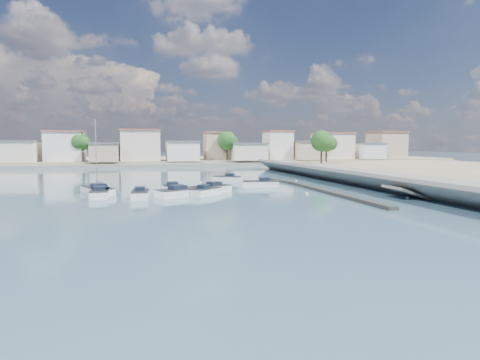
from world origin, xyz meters
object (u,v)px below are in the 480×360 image
(motorboat_f, at_px, (226,179))
(motorboat_g, at_px, (174,190))
(motorboat_a, at_px, (100,194))
(motorboat_e, at_px, (141,194))
(motorboat_b, at_px, (207,192))
(motorboat_c, at_px, (259,184))
(sailboat, at_px, (97,190))
(motorboat_h, at_px, (185,192))
(motorboat_d, at_px, (209,189))

(motorboat_f, distance_m, motorboat_g, 15.82)
(motorboat_a, height_order, motorboat_e, same)
(motorboat_e, bearing_deg, motorboat_b, 3.39)
(motorboat_c, relative_size, sailboat, 0.62)
(motorboat_b, distance_m, motorboat_e, 7.47)
(motorboat_f, height_order, motorboat_g, same)
(motorboat_e, distance_m, motorboat_g, 5.38)
(motorboat_b, xyz_separation_m, motorboat_h, (-2.58, 0.07, 0.00))
(motorboat_e, height_order, motorboat_g, same)
(motorboat_c, distance_m, motorboat_h, 13.07)
(motorboat_a, relative_size, motorboat_e, 1.11)
(motorboat_b, distance_m, motorboat_d, 2.47)
(motorboat_b, xyz_separation_m, motorboat_c, (8.30, 7.29, 0.00))
(motorboat_a, relative_size, motorboat_d, 0.99)
(motorboat_b, bearing_deg, motorboat_d, 76.22)
(motorboat_d, height_order, sailboat, sailboat)
(motorboat_c, xyz_separation_m, sailboat, (-20.88, -2.66, 0.03))
(motorboat_f, xyz_separation_m, sailboat, (-18.08, -11.57, 0.03))
(motorboat_c, xyz_separation_m, motorboat_d, (-7.72, -4.90, -0.00))
(motorboat_a, relative_size, motorboat_h, 0.85)
(motorboat_b, distance_m, motorboat_g, 4.75)
(motorboat_f, bearing_deg, motorboat_g, -124.72)
(motorboat_d, height_order, motorboat_h, same)
(motorboat_a, xyz_separation_m, motorboat_c, (20.16, 5.93, 0.00))
(motorboat_a, height_order, motorboat_c, same)
(motorboat_f, height_order, sailboat, sailboat)
(motorboat_c, height_order, motorboat_h, same)
(motorboat_h, bearing_deg, sailboat, 155.42)
(motorboat_d, bearing_deg, motorboat_a, -175.25)
(motorboat_a, bearing_deg, motorboat_e, -22.25)
(motorboat_e, bearing_deg, motorboat_h, 5.94)
(motorboat_b, relative_size, motorboat_f, 0.84)
(motorboat_f, bearing_deg, sailboat, -147.38)
(sailboat, bearing_deg, motorboat_g, -8.96)
(motorboat_g, xyz_separation_m, motorboat_h, (0.92, -3.14, -0.00))
(motorboat_g, bearing_deg, motorboat_f, 55.28)
(motorboat_c, relative_size, motorboat_g, 1.07)
(motorboat_e, height_order, motorboat_f, same)
(motorboat_e, bearing_deg, sailboat, 135.23)
(motorboat_d, xyz_separation_m, motorboat_g, (-4.09, 0.81, 0.00))
(motorboat_a, distance_m, motorboat_g, 8.56)
(motorboat_d, bearing_deg, sailboat, 170.33)
(motorboat_f, bearing_deg, motorboat_d, -109.62)
(sailboat, bearing_deg, motorboat_h, -24.58)
(motorboat_f, distance_m, sailboat, 21.47)
(motorboat_a, xyz_separation_m, sailboat, (-0.71, 3.28, 0.03))
(motorboat_e, distance_m, motorboat_h, 4.90)
(motorboat_d, height_order, motorboat_f, same)
(motorboat_a, height_order, motorboat_h, same)
(sailboat, bearing_deg, motorboat_a, -77.69)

